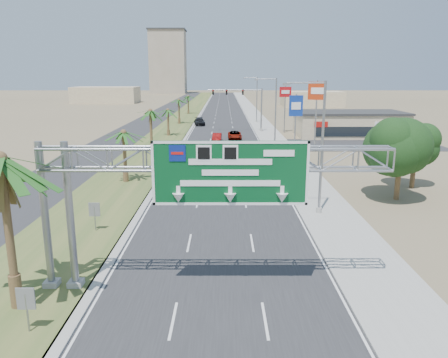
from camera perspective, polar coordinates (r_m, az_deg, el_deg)
road at (r=120.44m, az=-0.11°, el=8.48°), size 12.00×300.00×0.02m
sidewalk_right at (r=120.73m, az=3.97°, el=8.48°), size 4.00×300.00×0.10m
median_grass at (r=120.87m, az=-4.91°, el=8.47°), size 7.00×300.00×0.12m
opposing_road at (r=121.67m, az=-8.23°, el=8.40°), size 8.00×300.00×0.02m
sign_gantry at (r=20.43m, az=-3.58°, el=1.16°), size 16.75×1.24×7.50m
palm_near at (r=20.60m, az=-27.21°, el=2.27°), size 5.70×5.70×8.35m
palm_row_b at (r=43.45m, az=-12.99°, el=5.82°), size 3.99×3.99×5.95m
palm_row_c at (r=58.99m, az=-9.59°, el=8.65°), size 3.99×3.99×6.75m
palm_row_d at (r=76.85m, az=-7.36°, el=8.86°), size 3.99×3.99×5.45m
palm_row_e at (r=95.64m, az=-5.93°, el=10.18°), size 3.99×3.99×6.15m
palm_row_f at (r=120.52m, az=-4.71°, el=10.68°), size 3.99×3.99×5.75m
streetlight_near at (r=33.26m, az=12.32°, el=3.26°), size 3.27×0.44×10.00m
streetlight_mid at (r=62.66m, az=6.55°, el=8.12°), size 3.27×0.44×10.00m
streetlight_far at (r=98.42m, az=4.19°, el=10.07°), size 3.27×0.44×10.00m
signal_mast at (r=82.31m, az=3.50°, el=9.54°), size 10.28×0.71×8.00m
store_building at (r=79.50m, az=16.02°, el=6.85°), size 18.00×10.00×4.00m
oak_near at (r=39.35m, az=22.12°, el=3.87°), size 4.50×4.50×6.80m
oak_far at (r=44.26m, az=23.74°, el=3.75°), size 3.50×3.50×5.60m
median_signback_a at (r=20.00m, az=-24.44°, el=-14.42°), size 0.75×0.08×2.08m
median_signback_b at (r=30.65m, az=-16.56°, el=-4.10°), size 0.75×0.08×2.08m
tower_distant at (r=262.08m, az=-7.31°, el=14.87°), size 20.00×16.00×35.00m
building_distant_left at (r=176.06m, az=-15.15°, el=10.56°), size 24.00×14.00×6.00m
building_distant_right at (r=153.13m, az=11.39°, el=10.21°), size 20.00×12.00×5.00m
car_left_lane at (r=45.99m, az=-4.60°, el=1.22°), size 2.21×4.31×1.40m
car_mid_lane at (r=69.99m, az=-0.92°, el=5.44°), size 1.55×4.10×1.34m
car_right_lane at (r=72.79m, az=1.41°, el=5.74°), size 2.24×4.74×1.31m
car_far at (r=93.43m, az=-3.22°, el=7.48°), size 2.76×5.41×1.50m
pole_sign_red_near at (r=61.04m, az=12.04°, el=10.62°), size 2.36×1.08×9.73m
pole_sign_blue at (r=65.22m, az=9.37°, el=9.15°), size 2.02×0.57×7.73m
pole_sign_red_far at (r=81.31m, az=8.01°, el=10.72°), size 2.20×0.87×8.52m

